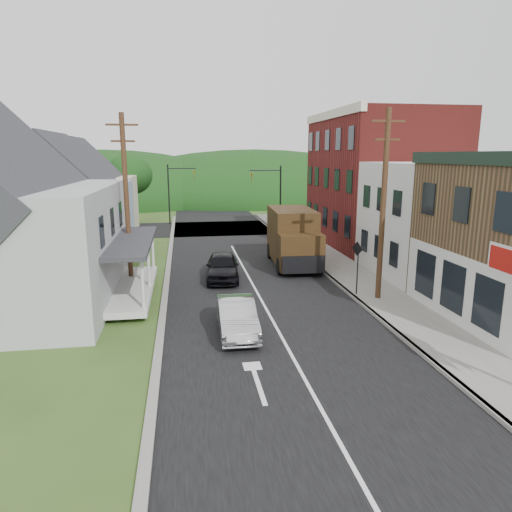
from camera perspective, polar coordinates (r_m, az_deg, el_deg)
name	(u,v)px	position (r m, az deg, el deg)	size (l,w,h in m)	color
ground	(280,334)	(18.26, 3.01, -9.77)	(120.00, 120.00, 0.00)	#2D4719
road	(246,272)	(27.63, -1.31, -1.98)	(9.00, 90.00, 0.02)	black
cross_road	(222,228)	(44.20, -4.31, 3.49)	(60.00, 9.00, 0.02)	black
sidewalk_right	(350,275)	(27.16, 11.72, -2.34)	(2.80, 55.00, 0.15)	slate
curb_right	(328,276)	(26.72, 9.00, -2.47)	(0.20, 55.00, 0.15)	slate
curb_left	(166,283)	(25.47, -11.13, -3.34)	(0.30, 55.00, 0.12)	slate
storefront_white	(445,220)	(28.49, 22.60, 4.17)	(8.00, 7.00, 6.50)	silver
storefront_red	(379,180)	(36.72, 15.07, 9.11)	(8.00, 12.00, 10.00)	maroon
house_blue	(76,202)	(34.47, -21.57, 6.29)	(7.14, 8.16, 7.28)	#91A7C6
house_cream	(93,192)	(43.36, -19.73, 7.54)	(7.14, 8.16, 7.28)	beige
utility_pole_right	(383,205)	(22.13, 15.62, 6.20)	(1.60, 0.26, 9.00)	#472D19
utility_pole_left	(126,199)	(24.78, -15.89, 6.81)	(1.60, 0.26, 9.00)	#472D19
traffic_signal_right	(273,191)	(40.90, 2.11, 8.09)	(2.87, 0.20, 6.00)	black
traffic_signal_left	(176,187)	(47.12, -10.03, 8.49)	(2.87, 0.20, 6.00)	black
tree_left_d	(129,175)	(48.85, -15.65, 9.69)	(4.80, 4.80, 6.94)	#382616
forested_ridge	(206,200)	(71.93, -6.21, 6.94)	(90.00, 30.00, 16.00)	black
silver_sedan	(237,317)	(18.14, -2.42, -7.62)	(1.43, 4.11, 1.36)	silver
dark_sedan	(222,267)	(25.81, -4.22, -1.33)	(1.78, 4.43, 1.51)	black
delivery_van	(293,238)	(28.89, 4.68, 2.29)	(2.96, 6.52, 3.57)	#301F0D
warning_sign	(357,260)	(22.94, 12.56, -0.54)	(0.30, 0.68, 2.66)	black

